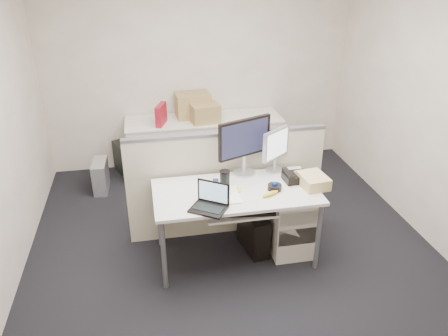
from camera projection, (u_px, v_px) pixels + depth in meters
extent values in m
cube|color=black|center=(235.00, 256.00, 4.30)|extent=(4.00, 4.50, 0.01)
cube|color=beige|center=(199.00, 66.00, 5.68)|extent=(4.00, 0.02, 2.70)
cube|color=beige|center=(362.00, 327.00, 1.72)|extent=(4.00, 0.02, 2.70)
cube|color=beige|center=(447.00, 112.00, 4.04)|extent=(0.02, 4.50, 2.70)
cube|color=silver|center=(236.00, 192.00, 3.98)|extent=(1.50, 0.75, 0.03)
cylinder|color=slate|center=(164.00, 255.00, 3.73)|extent=(0.04, 0.04, 0.70)
cylinder|color=slate|center=(159.00, 215.00, 4.30)|extent=(0.04, 0.04, 0.70)
cylinder|color=slate|center=(318.00, 237.00, 3.97)|extent=(0.04, 0.04, 0.70)
cylinder|color=slate|center=(294.00, 201.00, 4.55)|extent=(0.04, 0.04, 0.70)
cube|color=silver|center=(240.00, 211.00, 3.86)|extent=(0.62, 0.32, 0.02)
cube|color=silver|center=(289.00, 219.00, 4.29)|extent=(0.40, 0.55, 0.65)
cube|color=#C0B599|center=(226.00, 185.00, 4.44)|extent=(2.00, 0.06, 1.10)
cube|color=silver|center=(204.00, 145.00, 5.83)|extent=(2.00, 0.60, 0.72)
cube|color=black|center=(244.00, 147.00, 4.15)|extent=(0.61, 0.41, 0.57)
cube|color=#B7B7BC|center=(275.00, 151.00, 4.24)|extent=(0.39, 0.35, 0.43)
cube|color=black|center=(208.00, 199.00, 3.62)|extent=(0.36, 0.34, 0.22)
cylinder|color=black|center=(275.00, 187.00, 3.98)|extent=(0.17, 0.17, 0.05)
cube|color=black|center=(296.00, 177.00, 4.13)|extent=(0.24, 0.20, 0.07)
cube|color=white|center=(225.00, 195.00, 3.88)|extent=(0.25, 0.32, 0.01)
cube|color=gold|center=(237.00, 190.00, 3.97)|extent=(0.09, 0.09, 0.01)
cylinder|color=black|center=(225.00, 181.00, 3.93)|extent=(0.11, 0.11, 0.19)
ellipsoid|color=yellow|center=(270.00, 194.00, 3.88)|extent=(0.18, 0.11, 0.04)
cube|color=black|center=(216.00, 181.00, 4.12)|extent=(0.06, 0.10, 0.01)
cube|color=tan|center=(313.00, 181.00, 4.03)|extent=(0.25, 0.31, 0.11)
cube|color=black|center=(247.00, 211.00, 3.82)|extent=(0.51, 0.24, 0.03)
cube|color=black|center=(253.00, 232.00, 4.31)|extent=(0.24, 0.46, 0.41)
cube|color=black|center=(126.00, 159.00, 5.81)|extent=(0.33, 0.48, 0.42)
cube|color=#B7B7BC|center=(101.00, 176.00, 5.41)|extent=(0.18, 0.42, 0.38)
cube|color=olive|center=(193.00, 106.00, 5.68)|extent=(0.46, 0.35, 0.33)
cube|color=olive|center=(205.00, 114.00, 5.51)|extent=(0.38, 0.32, 0.25)
cube|color=maroon|center=(161.00, 115.00, 5.43)|extent=(0.16, 0.30, 0.28)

